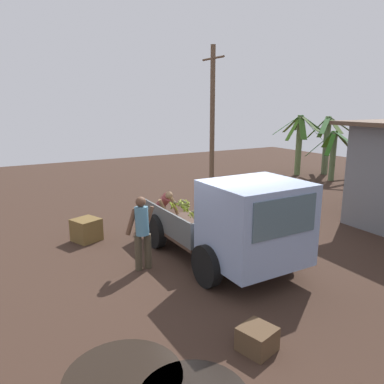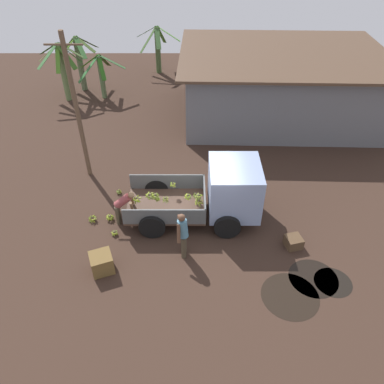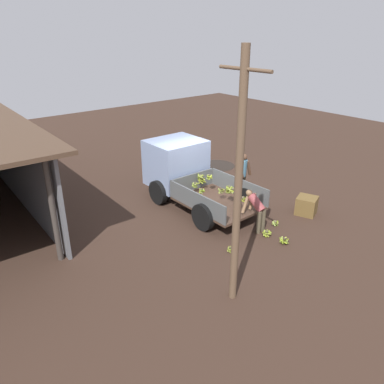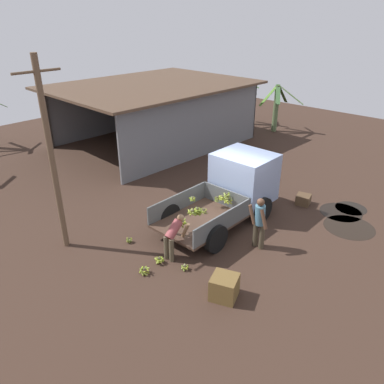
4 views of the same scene
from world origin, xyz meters
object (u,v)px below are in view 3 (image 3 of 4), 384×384
object	(u,v)px
cargo_truck	(182,169)
wooden_crate_0	(306,206)
banana_bunch_on_ground_3	(230,249)
utility_pole	(238,184)
person_foreground_visitor	(243,173)
person_worker_loading	(256,208)
banana_bunch_on_ground_0	(267,233)
wooden_crate_1	(177,168)
banana_bunch_on_ground_1	(284,240)
banana_bunch_on_ground_2	(275,223)

from	to	relation	value
cargo_truck	wooden_crate_0	distance (m)	4.60
banana_bunch_on_ground_3	utility_pole	bearing A→B (deg)	136.75
utility_pole	person_foreground_visitor	xyz separation A→B (m)	(3.93, -4.43, -1.98)
person_foreground_visitor	person_worker_loading	distance (m)	2.60
banana_bunch_on_ground_0	person_worker_loading	bearing A→B (deg)	-6.56
person_foreground_visitor	wooden_crate_1	size ratio (longest dim) A/B	3.39
person_worker_loading	banana_bunch_on_ground_1	bearing A→B (deg)	176.55
banana_bunch_on_ground_1	banana_bunch_on_ground_3	distance (m)	1.70
person_foreground_visitor	banana_bunch_on_ground_2	bearing A→B (deg)	-19.76
utility_pole	wooden_crate_0	bearing A→B (deg)	-73.67
banana_bunch_on_ground_1	wooden_crate_0	world-z (taller)	wooden_crate_0
banana_bunch_on_ground_1	wooden_crate_1	bearing A→B (deg)	-9.98
cargo_truck	person_foreground_visitor	distance (m)	2.27
banana_bunch_on_ground_2	banana_bunch_on_ground_3	size ratio (longest dim) A/B	1.08
banana_bunch_on_ground_0	wooden_crate_1	bearing A→B (deg)	-11.43
person_worker_loading	banana_bunch_on_ground_1	distance (m)	1.31
banana_bunch_on_ground_1	banana_bunch_on_ground_3	bearing A→B (deg)	65.59
banana_bunch_on_ground_1	banana_bunch_on_ground_2	world-z (taller)	banana_bunch_on_ground_1
cargo_truck	banana_bunch_on_ground_3	xyz separation A→B (m)	(-3.87, 1.29, -1.05)
person_worker_loading	banana_bunch_on_ground_2	xyz separation A→B (m)	(-0.26, -0.69, -0.65)
banana_bunch_on_ground_2	banana_bunch_on_ground_0	bearing A→B (deg)	110.23
banana_bunch_on_ground_2	wooden_crate_1	distance (m)	5.94
wooden_crate_1	cargo_truck	bearing A→B (deg)	146.96
banana_bunch_on_ground_0	wooden_crate_0	size ratio (longest dim) A/B	0.44
wooden_crate_1	wooden_crate_0	bearing A→B (deg)	-170.68
cargo_truck	banana_bunch_on_ground_3	distance (m)	4.21
person_foreground_visitor	wooden_crate_1	distance (m)	3.69
wooden_crate_1	person_foreground_visitor	bearing A→B (deg)	-174.32
banana_bunch_on_ground_3	wooden_crate_1	size ratio (longest dim) A/B	0.46
cargo_truck	banana_bunch_on_ground_0	world-z (taller)	cargo_truck
banana_bunch_on_ground_3	person_foreground_visitor	bearing A→B (deg)	-50.88
wooden_crate_1	banana_bunch_on_ground_3	bearing A→B (deg)	155.83
person_worker_loading	utility_pole	bearing A→B (deg)	119.75
banana_bunch_on_ground_1	cargo_truck	bearing A→B (deg)	3.23
cargo_truck	utility_pole	distance (m)	6.16
person_foreground_visitor	wooden_crate_0	bearing A→B (deg)	15.01
cargo_truck	person_worker_loading	world-z (taller)	cargo_truck
wooden_crate_0	banana_bunch_on_ground_2	bearing A→B (deg)	85.41
person_worker_loading	banana_bunch_on_ground_1	size ratio (longest dim) A/B	4.20
banana_bunch_on_ground_2	banana_bunch_on_ground_3	bearing A→B (deg)	94.84
utility_pole	cargo_truck	bearing A→B (deg)	-26.33
banana_bunch_on_ground_0	banana_bunch_on_ground_2	world-z (taller)	banana_bunch_on_ground_0
person_foreground_visitor	cargo_truck	bearing A→B (deg)	-126.14
banana_bunch_on_ground_3	banana_bunch_on_ground_0	bearing A→B (deg)	-93.33
wooden_crate_0	wooden_crate_1	distance (m)	6.12
utility_pole	person_foreground_visitor	bearing A→B (deg)	-48.39
person_foreground_visitor	wooden_crate_0	size ratio (longest dim) A/B	2.61
cargo_truck	person_foreground_visitor	size ratio (longest dim) A/B	2.71
utility_pole	banana_bunch_on_ground_1	bearing A→B (deg)	-76.07
person_worker_loading	banana_bunch_on_ground_2	distance (m)	0.98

